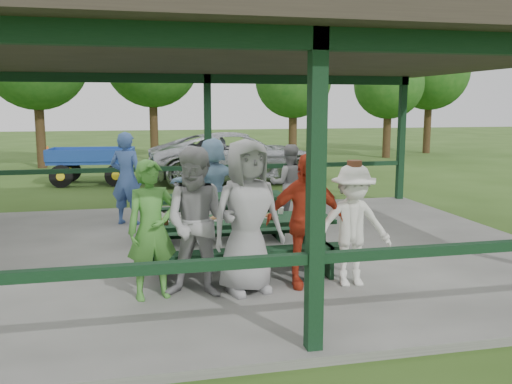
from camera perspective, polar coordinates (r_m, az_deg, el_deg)
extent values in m
plane|color=#2F4E18|center=(8.98, -1.75, -6.51)|extent=(90.00, 90.00, 0.00)
cube|color=#62625D|center=(8.97, -1.75, -6.20)|extent=(10.00, 8.00, 0.10)
cube|color=black|center=(5.03, 6.30, -0.34)|extent=(0.15, 0.15, 3.00)
cube|color=black|center=(12.43, -5.08, 5.32)|extent=(0.15, 0.15, 3.00)
cube|color=black|center=(13.89, 15.05, 5.45)|extent=(0.15, 0.15, 3.00)
cube|color=black|center=(4.97, -21.35, -8.16)|extent=(4.65, 0.10, 0.10)
cube|color=black|center=(12.40, -16.11, 2.21)|extent=(4.65, 0.10, 0.10)
cube|color=black|center=(13.01, 5.50, 2.84)|extent=(4.65, 0.10, 0.10)
cube|color=black|center=(4.99, 6.59, 15.71)|extent=(9.80, 0.15, 0.20)
cube|color=black|center=(12.41, -5.18, 11.78)|extent=(9.80, 0.15, 0.20)
cube|color=#2E2821|center=(8.68, -1.85, 14.41)|extent=(10.60, 8.60, 0.24)
cube|color=black|center=(7.60, -1.67, -3.04)|extent=(2.59, 0.75, 0.06)
cube|color=black|center=(7.14, -0.81, -6.27)|extent=(2.59, 0.28, 0.05)
cube|color=black|center=(8.20, -2.39, -4.25)|extent=(2.59, 0.28, 0.05)
cube|color=black|center=(7.56, -10.03, -5.94)|extent=(0.06, 0.70, 0.75)
cube|color=black|center=(7.96, 6.28, -5.08)|extent=(0.06, 0.70, 0.75)
cube|color=black|center=(7.60, -10.00, -7.03)|extent=(0.06, 1.39, 0.45)
cube|color=black|center=(7.99, 6.27, -6.12)|extent=(0.06, 1.39, 0.45)
cube|color=black|center=(9.53, -4.15, -0.56)|extent=(2.40, 0.75, 0.06)
cube|color=black|center=(9.05, -3.61, -2.98)|extent=(2.40, 0.28, 0.05)
cube|color=black|center=(10.12, -4.59, -1.68)|extent=(2.40, 0.28, 0.05)
cube|color=black|center=(9.50, -10.22, -2.83)|extent=(0.06, 0.70, 0.75)
cube|color=black|center=(9.79, 1.79, -2.33)|extent=(0.06, 0.70, 0.75)
cube|color=black|center=(9.53, -10.20, -3.71)|extent=(0.06, 1.39, 0.45)
cube|color=black|center=(9.82, 1.79, -3.19)|extent=(0.06, 1.39, 0.45)
cylinder|color=white|center=(7.47, -9.97, -3.11)|extent=(0.22, 0.22, 0.01)
torus|color=#9E6638|center=(7.44, -10.27, -2.99)|extent=(0.10, 0.10, 0.03)
torus|color=#9E6638|center=(7.44, -9.66, -2.97)|extent=(0.10, 0.10, 0.03)
torus|color=#9E6638|center=(7.51, -9.99, -2.87)|extent=(0.10, 0.10, 0.03)
cylinder|color=white|center=(7.53, -4.27, -2.88)|extent=(0.22, 0.22, 0.01)
torus|color=#9E6638|center=(7.50, -4.55, -2.76)|extent=(0.10, 0.10, 0.03)
torus|color=#9E6638|center=(7.52, -3.95, -2.74)|extent=(0.10, 0.10, 0.03)
torus|color=#9E6638|center=(7.57, -4.32, -2.65)|extent=(0.10, 0.10, 0.03)
cylinder|color=white|center=(7.68, 1.54, -2.63)|extent=(0.22, 0.22, 0.01)
torus|color=#9E6638|center=(7.65, 1.28, -2.51)|extent=(0.10, 0.10, 0.03)
torus|color=#9E6638|center=(7.67, 1.86, -2.48)|extent=(0.10, 0.10, 0.03)
torus|color=#9E6638|center=(7.72, 1.46, -2.40)|extent=(0.10, 0.10, 0.03)
cylinder|color=white|center=(7.86, 6.09, -2.41)|extent=(0.22, 0.22, 0.01)
torus|color=#9E6638|center=(7.83, 5.86, -2.29)|extent=(0.10, 0.10, 0.03)
torus|color=#9E6638|center=(7.85, 6.41, -2.26)|extent=(0.10, 0.10, 0.03)
torus|color=#9E6638|center=(7.90, 5.99, -2.19)|extent=(0.10, 0.10, 0.03)
cylinder|color=#381E0F|center=(7.28, -9.43, -3.05)|extent=(0.06, 0.06, 0.10)
cylinder|color=#381E0F|center=(7.30, -7.82, -2.99)|extent=(0.06, 0.06, 0.10)
cylinder|color=#381E0F|center=(7.38, -2.47, -2.77)|extent=(0.06, 0.06, 0.10)
cylinder|color=#381E0F|center=(7.50, 1.67, -2.58)|extent=(0.06, 0.06, 0.10)
cylinder|color=#381E0F|center=(7.70, 6.76, -2.33)|extent=(0.06, 0.06, 0.10)
cone|color=white|center=(7.66, -9.67, -2.46)|extent=(0.09, 0.09, 0.10)
cone|color=white|center=(7.66, -9.58, -2.46)|extent=(0.09, 0.09, 0.10)
cone|color=white|center=(7.91, 2.60, -1.96)|extent=(0.09, 0.09, 0.10)
cone|color=white|center=(7.99, 4.56, -1.87)|extent=(0.09, 0.09, 0.10)
imported|color=#468D34|center=(6.62, -10.89, -3.94)|extent=(0.69, 0.54, 1.69)
imported|color=#979699|center=(6.57, -6.00, -3.26)|extent=(1.05, 0.91, 1.83)
imported|color=gray|center=(6.69, -0.94, -2.61)|extent=(1.06, 0.82, 1.92)
imported|color=#B9341C|center=(6.95, 5.20, -3.02)|extent=(1.04, 0.50, 1.73)
imported|color=white|center=(7.08, 10.15, -3.51)|extent=(1.06, 0.67, 1.58)
cylinder|color=#57301E|center=(6.96, 10.31, 2.35)|extent=(0.35, 0.35, 0.02)
cylinder|color=#57301E|center=(6.95, 10.33, 2.84)|extent=(0.20, 0.20, 0.11)
imported|color=#82A9C9|center=(10.26, -4.60, 0.94)|extent=(1.67, 1.08, 1.72)
imported|color=#3A5999|center=(10.85, -13.45, 1.40)|extent=(0.78, 0.67, 1.82)
imported|color=gray|center=(10.73, 3.49, 0.87)|extent=(0.84, 0.70, 1.56)
imported|color=silver|center=(17.23, -1.80, 3.70)|extent=(5.69, 2.70, 1.57)
cube|color=navy|center=(17.45, -16.90, 3.12)|extent=(2.57, 1.45, 0.11)
cube|color=navy|center=(16.82, -17.26, 3.65)|extent=(2.47, 0.27, 0.35)
cube|color=navy|center=(18.04, -16.62, 4.03)|extent=(2.47, 0.27, 0.35)
cube|color=navy|center=(17.68, -20.90, 3.71)|extent=(0.16, 1.24, 0.35)
cube|color=navy|center=(17.28, -12.87, 3.97)|extent=(0.16, 1.24, 0.35)
cylinder|color=black|center=(17.00, -19.84, 1.56)|extent=(0.68, 0.22, 0.67)
cylinder|color=yellow|center=(17.00, -19.84, 1.56)|extent=(0.26, 0.22, 0.25)
cylinder|color=black|center=(18.28, -18.98, 2.11)|extent=(0.68, 0.22, 0.67)
cylinder|color=yellow|center=(18.28, -18.98, 2.11)|extent=(0.26, 0.22, 0.25)
cylinder|color=black|center=(16.73, -14.51, 1.70)|extent=(0.68, 0.22, 0.67)
cylinder|color=yellow|center=(16.73, -14.51, 1.70)|extent=(0.26, 0.22, 0.25)
cylinder|color=black|center=(18.04, -14.01, 2.24)|extent=(0.68, 0.22, 0.67)
cylinder|color=yellow|center=(18.04, -14.01, 2.24)|extent=(0.26, 0.22, 0.25)
cube|color=navy|center=(17.27, -11.37, 2.99)|extent=(0.89, 0.15, 0.07)
cone|color=#F2590C|center=(17.68, -21.05, 3.99)|extent=(0.05, 0.35, 0.35)
cylinder|color=#372716|center=(22.54, -21.77, 6.26)|extent=(0.36, 0.36, 3.07)
sphere|color=#1C5216|center=(22.59, -22.18, 12.96)|extent=(3.93, 3.93, 3.93)
cylinder|color=#372716|center=(24.38, -10.71, 7.06)|extent=(0.36, 0.36, 3.19)
sphere|color=#1C5216|center=(24.44, -10.90, 13.51)|extent=(4.09, 4.09, 4.09)
cylinder|color=#372716|center=(23.83, 3.89, 6.39)|extent=(0.36, 0.36, 2.56)
sphere|color=#1C5216|center=(23.82, 3.95, 11.69)|extent=(3.28, 3.28, 3.28)
cylinder|color=#372716|center=(25.82, 13.62, 6.27)|extent=(0.36, 0.36, 2.47)
sphere|color=#1C5216|center=(25.81, 13.80, 10.98)|extent=(3.16, 3.16, 3.16)
cylinder|color=#372716|center=(28.84, 17.60, 6.91)|extent=(0.36, 0.36, 3.00)
sphere|color=#1C5216|center=(28.87, 17.85, 12.02)|extent=(3.84, 3.84, 3.84)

